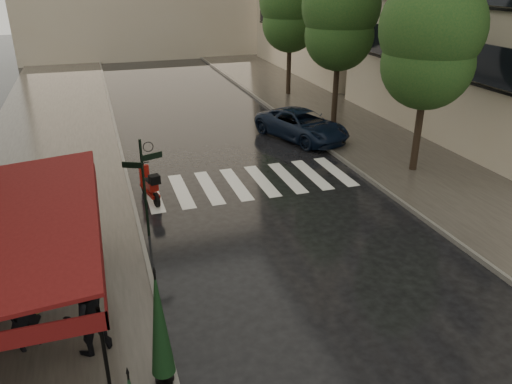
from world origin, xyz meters
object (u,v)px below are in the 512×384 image
parked_car (302,125)px  parasol_front (159,324)px  pedestrian_with_umbrella (16,279)px  scooter (150,186)px  pedestrian_terrace (86,314)px

parked_car → parasol_front: 16.15m
pedestrian_with_umbrella → parked_car: 16.27m
pedestrian_with_umbrella → parasol_front: parasol_front is taller
scooter → parked_car: bearing=20.0°
parked_car → pedestrian_with_umbrella: bearing=-153.8°
pedestrian_terrace → parasol_front: 1.95m
pedestrian_terrace → parasol_front: (1.34, -1.34, 0.46)m
pedestrian_with_umbrella → parked_car: (11.22, 11.73, -1.12)m
pedestrian_terrace → parked_car: (9.99, 12.26, -0.35)m
pedestrian_with_umbrella → parasol_front: bearing=-65.1°
pedestrian_with_umbrella → pedestrian_terrace: 1.54m
pedestrian_terrace → parked_car: size_ratio=0.37×
parked_car → parasol_front: bearing=-142.5°
pedestrian_with_umbrella → parked_car: pedestrian_with_umbrella is taller
parasol_front → pedestrian_with_umbrella: bearing=143.8°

